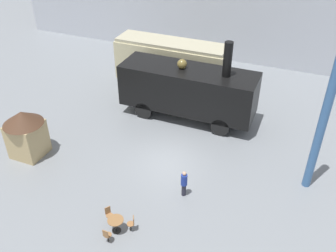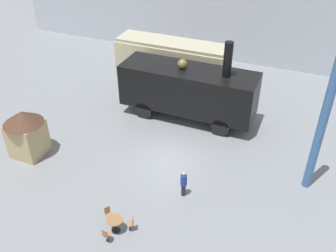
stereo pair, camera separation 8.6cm
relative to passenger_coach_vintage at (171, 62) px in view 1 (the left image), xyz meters
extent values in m
plane|color=gray|center=(3.18, -8.39, -2.25)|extent=(80.00, 80.00, 0.00)
cube|color=#B2B7C1|center=(3.18, 7.07, 2.25)|extent=(44.00, 0.15, 9.00)
cube|color=beige|center=(0.00, 0.00, -0.10)|extent=(8.58, 2.42, 3.00)
cube|color=tan|center=(0.00, 0.00, 1.52)|extent=(8.41, 2.22, 0.24)
cylinder|color=black|center=(2.57, -1.15, -1.75)|extent=(1.00, 0.12, 1.00)
cylinder|color=black|center=(2.57, 1.15, -1.75)|extent=(1.00, 0.12, 1.00)
cylinder|color=black|center=(-2.57, -1.15, -1.75)|extent=(1.00, 0.12, 1.00)
cylinder|color=black|center=(-2.57, 1.15, -1.75)|extent=(1.00, 0.12, 1.00)
cube|color=black|center=(2.64, -3.56, -0.03)|extent=(9.13, 2.85, 2.85)
cylinder|color=black|center=(5.16, -3.56, 2.52)|extent=(0.55, 0.55, 2.25)
sphere|color=brown|center=(2.19, -3.56, 1.69)|extent=(0.64, 0.64, 0.64)
cylinder|color=black|center=(5.38, -4.92, -1.64)|extent=(1.21, 0.12, 1.21)
cylinder|color=black|center=(5.38, -2.19, -1.64)|extent=(1.21, 0.12, 1.21)
cylinder|color=black|center=(-0.10, -4.92, -1.64)|extent=(1.21, 0.12, 1.21)
cylinder|color=black|center=(-0.10, -2.19, -1.64)|extent=(1.21, 0.12, 1.21)
cylinder|color=black|center=(3.03, -14.45, -2.24)|extent=(0.44, 0.44, 0.02)
cylinder|color=black|center=(3.03, -14.45, -1.88)|extent=(0.08, 0.08, 0.70)
cylinder|color=olive|center=(3.03, -14.45, -1.51)|extent=(0.77, 0.77, 0.03)
cylinder|color=black|center=(3.64, -14.15, -2.04)|extent=(0.06, 0.06, 0.42)
cylinder|color=olive|center=(3.64, -14.15, -1.81)|extent=(0.36, 0.36, 0.03)
cube|color=olive|center=(3.78, -14.08, -1.59)|extent=(0.16, 0.28, 0.42)
cylinder|color=black|center=(2.46, -14.07, -2.04)|extent=(0.06, 0.06, 0.42)
cylinder|color=olive|center=(2.46, -14.07, -1.81)|extent=(0.36, 0.36, 0.03)
cube|color=olive|center=(2.33, -13.98, -1.59)|extent=(0.19, 0.26, 0.42)
cylinder|color=black|center=(2.98, -15.14, -2.04)|extent=(0.06, 0.06, 0.42)
cylinder|color=olive|center=(2.98, -15.14, -1.81)|extent=(0.36, 0.36, 0.03)
cube|color=olive|center=(2.97, -15.29, -1.59)|extent=(0.29, 0.06, 0.42)
cylinder|color=#262633|center=(5.14, -10.94, -1.88)|extent=(0.24, 0.24, 0.73)
cylinder|color=navy|center=(5.14, -10.94, -1.19)|extent=(0.34, 0.34, 0.65)
sphere|color=tan|center=(5.14, -10.94, -0.76)|extent=(0.21, 0.21, 0.21)
cube|color=tan|center=(-4.72, -11.18, -1.15)|extent=(1.80, 1.80, 2.20)
cone|color=#472D1E|center=(-4.72, -11.18, 0.35)|extent=(2.34, 2.34, 0.80)
cylinder|color=#386093|center=(11.08, -7.64, 1.75)|extent=(0.44, 0.44, 8.00)
camera|label=1|loc=(9.90, -24.67, 11.89)|focal=40.00mm
camera|label=2|loc=(9.98, -24.64, 11.89)|focal=40.00mm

